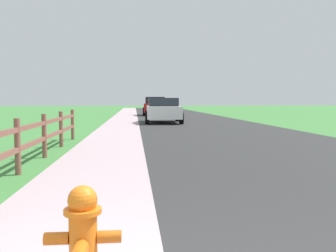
# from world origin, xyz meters

# --- Properties ---
(ground_plane) EXTENTS (120.00, 120.00, 0.00)m
(ground_plane) POSITION_xyz_m (0.00, 25.00, 0.00)
(ground_plane) COLOR #42813D
(road_asphalt) EXTENTS (7.00, 66.00, 0.01)m
(road_asphalt) POSITION_xyz_m (3.50, 27.00, 0.00)
(road_asphalt) COLOR #2E2E2E
(road_asphalt) RESTS_ON ground
(curb_concrete) EXTENTS (6.00, 66.00, 0.01)m
(curb_concrete) POSITION_xyz_m (-3.00, 27.00, 0.00)
(curb_concrete) COLOR #B8A1A6
(curb_concrete) RESTS_ON ground
(grass_verge) EXTENTS (5.00, 66.00, 0.00)m
(grass_verge) POSITION_xyz_m (-4.50, 27.00, 0.01)
(grass_verge) COLOR #42813D
(grass_verge) RESTS_ON ground
(fire_hydrant) EXTENTS (0.55, 0.45, 0.76)m
(fire_hydrant) POSITION_xyz_m (-0.63, 0.49, 0.38)
(fire_hydrant) COLOR orange
(fire_hydrant) RESTS_ON ground
(rail_fence) EXTENTS (0.11, 12.05, 1.03)m
(rail_fence) POSITION_xyz_m (-2.36, 4.70, 0.60)
(rail_fence) COLOR brown
(rail_fence) RESTS_ON ground
(parked_suv_white) EXTENTS (2.24, 4.43, 1.48)m
(parked_suv_white) POSITION_xyz_m (1.46, 19.78, 0.74)
(parked_suv_white) COLOR white
(parked_suv_white) RESTS_ON ground
(parked_car_red) EXTENTS (2.26, 4.42, 1.62)m
(parked_car_red) POSITION_xyz_m (1.58, 30.40, 0.82)
(parked_car_red) COLOR maroon
(parked_car_red) RESTS_ON ground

